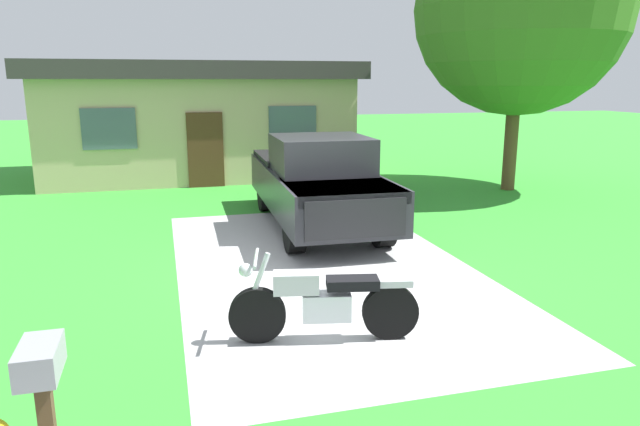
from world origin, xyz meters
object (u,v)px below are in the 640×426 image
motorcycle (323,302)px  pickup_truck (316,180)px  shade_tree (521,9)px  neighbor_house (198,118)px  mailbox (42,383)px

motorcycle → pickup_truck: 5.55m
shade_tree → neighbor_house: size_ratio=0.79×
motorcycle → mailbox: (-2.57, -2.13, 0.51)m
motorcycle → shade_tree: bearing=46.3°
mailbox → neighbor_house: 15.30m
shade_tree → neighbor_house: bearing=147.7°
mailbox → shade_tree: size_ratio=0.17×
pickup_truck → mailbox: (-3.91, -7.49, 0.03)m
mailbox → shade_tree: bearing=44.8°
motorcycle → mailbox: mailbox is taller
motorcycle → shade_tree: 11.75m
shade_tree → pickup_truck: bearing=-157.8°
pickup_truck → mailbox: bearing=-117.5°
mailbox → neighbor_house: neighbor_house is taller
pickup_truck → mailbox: 8.45m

